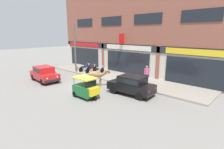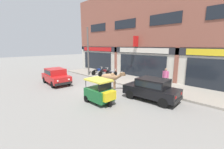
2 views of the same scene
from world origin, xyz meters
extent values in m
plane|color=gray|center=(0.00, 0.00, 0.00)|extent=(90.00, 90.00, 0.00)
cube|color=gray|center=(0.00, 4.07, 0.07)|extent=(19.00, 3.73, 0.15)
cube|color=#8E5142|center=(0.00, 6.21, 6.45)|extent=(23.00, 0.55, 6.95)
cube|color=beige|center=(0.00, 6.21, 1.70)|extent=(23.00, 0.55, 3.40)
cube|color=#28282D|center=(0.00, 5.89, 3.05)|extent=(22.08, 0.08, 0.64)
cube|color=black|center=(-7.67, 5.88, 1.35)|extent=(5.83, 0.10, 2.40)
cube|color=red|center=(-7.67, 5.86, 3.05)|extent=(6.13, 0.05, 0.52)
cube|color=#8E5142|center=(-3.83, 5.91, 1.70)|extent=(0.36, 0.12, 3.40)
cube|color=black|center=(0.00, 5.88, 1.35)|extent=(5.83, 0.10, 2.40)
cube|color=silver|center=(0.00, 5.86, 3.05)|extent=(6.13, 0.05, 0.52)
cube|color=#8E5142|center=(3.83, 5.91, 1.70)|extent=(0.36, 0.12, 3.40)
cube|color=black|center=(-7.33, 5.90, 5.96)|extent=(3.13, 0.06, 1.00)
cube|color=black|center=(-2.44, 5.90, 5.96)|extent=(3.13, 0.06, 1.00)
cube|color=black|center=(2.44, 5.90, 5.96)|extent=(3.13, 0.06, 1.00)
cube|color=red|center=(-0.46, 5.48, 4.00)|extent=(0.08, 0.80, 1.10)
ellipsoid|color=#936B47|center=(0.73, 0.50, 1.02)|extent=(1.47, 1.14, 0.60)
sphere|color=#936B47|center=(0.98, 0.64, 1.25)|extent=(0.32, 0.32, 0.32)
cylinder|color=#936B47|center=(1.04, 0.84, 0.36)|extent=(0.12, 0.12, 0.72)
cylinder|color=#936B47|center=(1.18, 0.59, 0.36)|extent=(0.12, 0.12, 0.72)
cylinder|color=#936B47|center=(0.29, 0.41, 0.36)|extent=(0.12, 0.12, 0.72)
cylinder|color=#936B47|center=(0.43, 0.16, 0.36)|extent=(0.12, 0.12, 0.72)
cylinder|color=#936B47|center=(1.45, 0.91, 1.17)|extent=(0.52, 0.44, 0.43)
cube|color=#936B47|center=(1.67, 1.03, 1.34)|extent=(0.42, 0.37, 0.26)
cube|color=brown|center=(1.83, 1.12, 1.30)|extent=(0.20, 0.21, 0.14)
cone|color=beige|center=(1.59, 1.10, 1.52)|extent=(0.13, 0.10, 0.19)
cone|color=beige|center=(1.69, 0.93, 1.52)|extent=(0.13, 0.10, 0.19)
cube|color=#936B47|center=(1.53, 1.13, 1.40)|extent=(0.10, 0.14, 0.10)
cube|color=#936B47|center=(1.68, 0.86, 1.40)|extent=(0.10, 0.14, 0.10)
cylinder|color=#936B47|center=(0.09, 0.14, 0.80)|extent=(0.16, 0.12, 0.60)
cylinder|color=black|center=(3.32, 0.03, 0.30)|extent=(0.61, 0.23, 0.60)
cylinder|color=black|center=(3.20, 1.47, 0.30)|extent=(0.61, 0.23, 0.60)
cylinder|color=black|center=(5.61, 0.22, 0.30)|extent=(0.61, 0.23, 0.60)
cylinder|color=black|center=(5.50, 1.66, 0.30)|extent=(0.61, 0.23, 0.60)
cube|color=black|center=(4.41, 0.84, 0.60)|extent=(3.62, 1.88, 0.60)
cube|color=black|center=(4.51, 0.85, 1.18)|extent=(2.01, 1.59, 0.56)
cube|color=black|center=(4.51, 0.85, 1.18)|extent=(1.86, 1.60, 0.35)
cube|color=black|center=(2.68, 0.70, 0.38)|extent=(0.25, 1.52, 0.20)
cube|color=black|center=(6.13, 0.99, 0.38)|extent=(0.25, 1.52, 0.20)
sphere|color=silver|center=(2.69, 0.22, 0.68)|extent=(0.14, 0.14, 0.14)
sphere|color=silver|center=(2.62, 1.18, 0.68)|extent=(0.14, 0.14, 0.14)
cube|color=red|center=(6.20, 0.50, 0.70)|extent=(0.04, 0.16, 0.14)
cube|color=red|center=(6.12, 1.48, 0.70)|extent=(0.04, 0.16, 0.14)
cylinder|color=black|center=(-2.81, -1.24, 0.30)|extent=(0.61, 0.23, 0.60)
cylinder|color=black|center=(-2.92, -2.68, 0.30)|extent=(0.61, 0.23, 0.60)
cylinder|color=black|center=(-5.10, -1.07, 0.30)|extent=(0.61, 0.23, 0.60)
cylinder|color=black|center=(-5.21, -2.50, 0.30)|extent=(0.61, 0.23, 0.60)
cube|color=red|center=(-4.01, -1.87, 0.60)|extent=(3.61, 1.86, 0.60)
cube|color=red|center=(-4.11, -1.86, 1.18)|extent=(2.00, 1.58, 0.56)
cube|color=black|center=(-4.11, -1.86, 1.18)|extent=(1.85, 1.59, 0.35)
cube|color=black|center=(-2.29, -2.00, 0.38)|extent=(0.24, 1.52, 0.20)
cube|color=black|center=(-5.74, -1.74, 0.38)|extent=(0.24, 1.52, 0.20)
sphere|color=silver|center=(-2.22, -1.53, 0.68)|extent=(0.14, 0.14, 0.14)
sphere|color=silver|center=(-2.30, -2.48, 0.68)|extent=(0.14, 0.14, 0.14)
cube|color=red|center=(-5.73, -1.24, 0.70)|extent=(0.04, 0.16, 0.14)
cube|color=red|center=(-5.80, -2.23, 0.70)|extent=(0.04, 0.16, 0.14)
cylinder|color=black|center=(3.31, -1.94, 0.22)|extent=(0.44, 0.12, 0.44)
cylinder|color=black|center=(1.76, -1.43, 0.22)|extent=(0.44, 0.12, 0.44)
cylinder|color=black|center=(1.76, -2.47, 0.22)|extent=(0.44, 0.12, 0.44)
cube|color=#19602D|center=(2.41, -1.95, 0.57)|extent=(1.72, 1.17, 0.70)
cube|color=yellow|center=(3.31, -1.94, 0.67)|extent=(0.36, 0.87, 0.52)
cylinder|color=black|center=(2.98, -1.45, 1.19)|extent=(0.04, 0.04, 0.55)
cylinder|color=black|center=(2.99, -2.44, 1.19)|extent=(0.04, 0.04, 0.55)
cylinder|color=black|center=(1.70, -1.46, 1.19)|extent=(0.04, 0.04, 0.55)
cylinder|color=black|center=(1.70, -2.44, 1.19)|extent=(0.04, 0.04, 0.55)
cube|color=#DBCC42|center=(2.36, -1.95, 1.47)|extent=(1.62, 1.11, 0.10)
cube|color=black|center=(2.98, -1.94, 1.19)|extent=(0.03, 0.93, 0.50)
cylinder|color=black|center=(-4.38, 4.00, 0.43)|extent=(0.12, 0.56, 0.56)
cylinder|color=black|center=(-4.35, 2.75, 0.43)|extent=(0.12, 0.56, 0.56)
cube|color=#B2B5BA|center=(-4.36, 3.36, 0.47)|extent=(0.21, 0.33, 0.24)
cube|color=navy|center=(-4.37, 3.52, 0.73)|extent=(0.25, 0.41, 0.24)
cube|color=black|center=(-4.36, 3.12, 0.71)|extent=(0.23, 0.53, 0.12)
cylinder|color=#B2B5BA|center=(-4.38, 3.94, 0.73)|extent=(0.05, 0.27, 0.59)
cylinder|color=#B2B5BA|center=(-4.38, 3.98, 1.01)|extent=(0.52, 0.05, 0.03)
sphere|color=silver|center=(-4.38, 4.04, 0.89)|extent=(0.12, 0.12, 0.12)
cylinder|color=#B2B5BA|center=(-4.46, 2.99, 0.39)|extent=(0.07, 0.48, 0.06)
cylinder|color=black|center=(-3.38, 4.03, 0.43)|extent=(0.18, 0.57, 0.56)
cylinder|color=black|center=(-3.20, 2.79, 0.43)|extent=(0.18, 0.57, 0.56)
cube|color=#B2B5BA|center=(-3.29, 3.39, 0.47)|extent=(0.24, 0.34, 0.24)
cube|color=maroon|center=(-3.31, 3.55, 0.73)|extent=(0.29, 0.43, 0.24)
cube|color=black|center=(-3.25, 3.15, 0.71)|extent=(0.29, 0.55, 0.12)
cylinder|color=#B2B5BA|center=(-3.37, 3.97, 0.73)|extent=(0.08, 0.27, 0.59)
cylinder|color=#B2B5BA|center=(-3.37, 4.01, 1.01)|extent=(0.52, 0.10, 0.03)
sphere|color=silver|center=(-3.38, 4.07, 0.89)|extent=(0.12, 0.12, 0.12)
cylinder|color=#B2B5BA|center=(-3.34, 3.02, 0.39)|extent=(0.13, 0.48, 0.06)
cylinder|color=black|center=(-2.22, 4.17, 0.43)|extent=(0.13, 0.56, 0.56)
cylinder|color=black|center=(-2.15, 2.92, 0.43)|extent=(0.13, 0.56, 0.56)
cube|color=#B2B5BA|center=(-2.18, 3.52, 0.47)|extent=(0.22, 0.33, 0.24)
cube|color=#A8AAB2|center=(-2.19, 3.68, 0.73)|extent=(0.26, 0.41, 0.24)
cube|color=black|center=(-2.17, 3.28, 0.71)|extent=(0.25, 0.53, 0.12)
cylinder|color=#B2B5BA|center=(-2.21, 4.11, 0.73)|extent=(0.05, 0.27, 0.59)
cylinder|color=#B2B5BA|center=(-2.21, 4.15, 1.01)|extent=(0.52, 0.06, 0.03)
sphere|color=silver|center=(-2.22, 4.21, 0.89)|extent=(0.12, 0.12, 0.12)
cylinder|color=#B2B5BA|center=(-2.27, 3.16, 0.39)|extent=(0.09, 0.48, 0.06)
cylinder|color=#2D2D33|center=(3.95, 3.94, 0.56)|extent=(0.11, 0.11, 0.82)
cylinder|color=#2D2D33|center=(3.78, 3.90, 0.56)|extent=(0.11, 0.11, 0.82)
cylinder|color=#DB5B93|center=(3.86, 3.92, 1.25)|extent=(0.32, 0.32, 0.56)
cylinder|color=#DB5B93|center=(4.07, 3.96, 1.22)|extent=(0.08, 0.08, 0.56)
cylinder|color=#DB5B93|center=(3.66, 3.87, 1.22)|extent=(0.08, 0.08, 0.56)
sphere|color=tan|center=(3.86, 3.92, 1.65)|extent=(0.20, 0.20, 0.20)
cylinder|color=#595651|center=(-4.96, 2.50, 2.86)|extent=(0.18, 0.18, 5.43)
camera|label=1|loc=(12.03, -9.51, 4.58)|focal=28.00mm
camera|label=2|loc=(9.43, -7.63, 3.58)|focal=24.00mm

